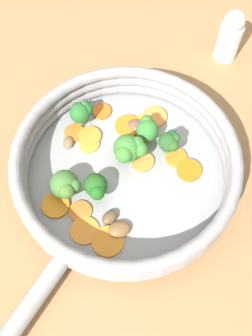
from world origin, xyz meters
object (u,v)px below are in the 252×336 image
at_px(carrot_slice_3, 80,212).
at_px(broccoli_floret_3, 66,185).
at_px(mushroom_piece_1, 119,229).
at_px(carrot_slice_4, 176,157).
at_px(broccoli_floret_1, 81,112).
at_px(carrot_slice_6, 154,117).
at_px(broccoli_floret_2, 129,149).
at_px(carrot_slice_11, 189,170).
at_px(broccoli_floret_0, 147,129).
at_px(carrot_slice_9, 56,205).
at_px(carrot_slice_12, 75,132).
at_px(carrot_slice_8, 85,231).
at_px(broccoli_floret_4, 96,187).
at_px(mushroom_piece_3, 110,217).
at_px(broccoli_floret_5, 170,142).
at_px(carrot_slice_5, 128,126).
at_px(salt_shaker, 230,36).
at_px(carrot_slice_10, 88,145).
at_px(carrot_slice_7, 108,241).
at_px(carrot_slice_2, 102,111).
at_px(mushroom_piece_0, 136,125).
at_px(carrot_slice_13, 143,162).
at_px(carrot_slice_1, 143,125).
at_px(skillet, 126,175).
at_px(carrot_slice_0, 90,136).
at_px(mushroom_piece_2, 68,142).

height_order(carrot_slice_3, broccoli_floret_3, broccoli_floret_3).
distance_m(broccoli_floret_3, mushroom_piece_1, 0.10).
height_order(carrot_slice_4, broccoli_floret_1, broccoli_floret_1).
height_order(carrot_slice_6, broccoli_floret_2, broccoli_floret_2).
xyz_separation_m(carrot_slice_11, broccoli_floret_0, (0.09, -0.00, 0.02)).
bearing_deg(carrot_slice_9, carrot_slice_12, -58.81).
bearing_deg(carrot_slice_6, carrot_slice_8, 102.18).
xyz_separation_m(broccoli_floret_1, broccoli_floret_4, (-0.11, 0.08, -0.00)).
bearing_deg(broccoli_floret_4, carrot_slice_3, 91.33).
distance_m(carrot_slice_11, mushroom_piece_3, 0.14).
bearing_deg(broccoli_floret_5, carrot_slice_5, 3.86).
distance_m(carrot_slice_3, mushroom_piece_1, 0.06).
bearing_deg(mushroom_piece_1, salt_shaker, -78.65).
bearing_deg(carrot_slice_10, broccoli_floret_3, 113.32).
height_order(carrot_slice_9, mushroom_piece_1, mushroom_piece_1).
bearing_deg(salt_shaker, carrot_slice_7, 100.51).
distance_m(carrot_slice_10, carrot_slice_11, 0.17).
distance_m(carrot_slice_3, broccoli_floret_5, 0.17).
distance_m(carrot_slice_9, carrot_slice_12, 0.13).
xyz_separation_m(carrot_slice_2, mushroom_piece_0, (-0.06, -0.01, 0.00)).
height_order(carrot_slice_7, broccoli_floret_5, broccoli_floret_5).
height_order(carrot_slice_13, broccoli_floret_4, broccoli_floret_4).
relative_size(broccoli_floret_3, mushroom_piece_0, 1.59).
bearing_deg(mushroom_piece_1, mushroom_piece_3, -10.96).
distance_m(carrot_slice_1, broccoli_floret_1, 0.10).
distance_m(skillet, carrot_slice_4, 0.08).
bearing_deg(carrot_slice_6, carrot_slice_12, 53.17).
xyz_separation_m(carrot_slice_4, broccoli_floret_3, (0.09, 0.15, 0.03)).
height_order(broccoli_floret_4, broccoli_floret_5, broccoli_floret_5).
bearing_deg(carrot_slice_1, broccoli_floret_5, 168.62).
distance_m(carrot_slice_2, broccoli_floret_0, 0.09).
xyz_separation_m(carrot_slice_0, mushroom_piece_1, (-0.14, 0.09, 0.00)).
distance_m(carrot_slice_3, broccoli_floret_4, 0.04).
relative_size(carrot_slice_3, carrot_slice_12, 1.03).
height_order(carrot_slice_8, mushroom_piece_0, mushroom_piece_0).
bearing_deg(carrot_slice_4, salt_shaker, -74.26).
bearing_deg(broccoli_floret_1, carrot_slice_3, 132.15).
bearing_deg(broccoli_floret_0, carrot_slice_7, 111.79).
xyz_separation_m(carrot_slice_6, mushroom_piece_2, (0.07, 0.13, 0.00)).
distance_m(carrot_slice_2, carrot_slice_7, 0.23).
bearing_deg(carrot_slice_13, carrot_slice_5, -30.71).
bearing_deg(mushroom_piece_3, carrot_slice_9, 26.43).
relative_size(carrot_slice_2, carrot_slice_10, 0.94).
height_order(skillet, salt_shaker, salt_shaker).
bearing_deg(broccoli_floret_2, mushroom_piece_0, -61.91).
bearing_deg(carrot_slice_9, carrot_slice_1, -92.48).
height_order(skillet, mushroom_piece_1, mushroom_piece_1).
height_order(carrot_slice_5, mushroom_piece_3, mushroom_piece_3).
relative_size(carrot_slice_10, broccoli_floret_4, 0.79).
xyz_separation_m(carrot_slice_4, salt_shaker, (0.07, -0.24, 0.03)).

